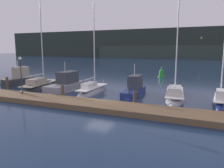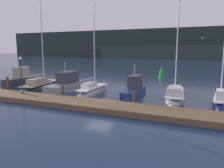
# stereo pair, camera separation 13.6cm
# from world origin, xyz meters

# --- Properties ---
(ground_plane) EXTENTS (400.00, 400.00, 0.00)m
(ground_plane) POSITION_xyz_m (0.00, 0.00, 0.00)
(ground_plane) COLOR #192D4C
(dock) EXTENTS (44.24, 2.80, 0.45)m
(dock) POSITION_xyz_m (0.00, -2.38, 0.23)
(dock) COLOR brown
(dock) RESTS_ON ground
(mooring_pile_1) EXTENTS (0.28, 0.28, 1.84)m
(mooring_pile_1) POSITION_xyz_m (-11.17, -0.73, 0.92)
(mooring_pile_1) COLOR #4C3D2D
(mooring_pile_1) RESTS_ON ground
(mooring_pile_2) EXTENTS (0.28, 0.28, 1.40)m
(mooring_pile_2) POSITION_xyz_m (-3.72, -0.73, 0.70)
(mooring_pile_2) COLOR #4C3D2D
(mooring_pile_2) RESTS_ON ground
(mooring_pile_3) EXTENTS (0.28, 0.28, 1.40)m
(mooring_pile_3) POSITION_xyz_m (3.72, -0.73, 0.70)
(mooring_pile_3) COLOR #4C3D2D
(mooring_pile_3) RESTS_ON ground
(motorboat_berth_2) EXTENTS (2.09, 4.87, 3.90)m
(motorboat_berth_2) POSITION_xyz_m (-14.62, 4.18, 0.51)
(motorboat_berth_2) COLOR #2D3338
(motorboat_berth_2) RESTS_ON ground
(sailboat_berth_3) EXTENTS (3.45, 8.45, 12.65)m
(sailboat_berth_3) POSITION_xyz_m (-10.10, 3.44, 0.12)
(sailboat_berth_3) COLOR #2D3338
(sailboat_berth_3) RESTS_ON ground
(motorboat_berth_4) EXTENTS (2.28, 6.50, 3.86)m
(motorboat_berth_4) POSITION_xyz_m (-6.24, 3.33, 0.46)
(motorboat_berth_4) COLOR gray
(motorboat_berth_4) RESTS_ON ground
(sailboat_berth_5) EXTENTS (1.61, 6.52, 10.60)m
(sailboat_berth_5) POSITION_xyz_m (-2.34, 2.90, 0.14)
(sailboat_berth_5) COLOR gray
(sailboat_berth_5) RESTS_ON ground
(motorboat_berth_6) EXTENTS (1.97, 5.61, 3.83)m
(motorboat_berth_6) POSITION_xyz_m (2.16, 4.09, 0.40)
(motorboat_berth_6) COLOR navy
(motorboat_berth_6) RESTS_ON ground
(sailboat_berth_7) EXTENTS (2.92, 8.21, 11.81)m
(sailboat_berth_7) POSITION_xyz_m (6.41, 4.39, 0.13)
(sailboat_berth_7) COLOR gray
(sailboat_berth_7) RESTS_ON ground
(sailboat_berth_8) EXTENTS (1.54, 5.35, 8.54)m
(sailboat_berth_8) POSITION_xyz_m (10.53, 3.00, 0.19)
(sailboat_berth_8) COLOR navy
(sailboat_berth_8) RESTS_ON ground
(channel_buoy) EXTENTS (1.21, 1.21, 1.78)m
(channel_buoy) POSITION_xyz_m (1.96, 20.77, 0.64)
(channel_buoy) COLOR green
(channel_buoy) RESTS_ON ground
(dock_lamppost) EXTENTS (0.32, 0.32, 3.70)m
(dock_lamppost) POSITION_xyz_m (-7.77, -1.95, 2.95)
(dock_lamppost) COLOR #2D2D33
(dock_lamppost) RESTS_ON dock
(hillside_backdrop) EXTENTS (240.00, 23.00, 16.03)m
(hillside_backdrop) POSITION_xyz_m (3.27, 109.30, 7.38)
(hillside_backdrop) COLOR #28332D
(hillside_backdrop) RESTS_ON ground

